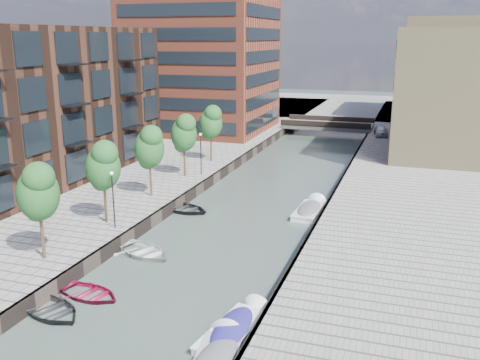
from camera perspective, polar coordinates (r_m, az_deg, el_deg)
The scene contains 25 objects.
water at distance 50.62m, azimuth 3.43°, elevation -1.15°, with size 300.00×300.00×0.00m, color #38473F.
quay_right at distance 49.07m, azimuth 21.80°, elevation -2.14°, with size 20.00×140.00×1.00m, color gray.
quay_wall_left at distance 52.31m, azimuth -3.03°, elevation -0.04°, with size 0.25×140.00×1.00m, color #332823.
quay_wall_right at distance 49.34m, azimuth 10.29°, elevation -1.19°, with size 0.25×140.00×1.00m, color #332823.
far_closure at distance 108.58m, azimuth 11.74°, elevation 7.54°, with size 80.00×40.00×1.00m, color gray.
apartment_block at distance 49.56m, azimuth -22.84°, elevation 6.82°, with size 8.00×38.00×14.00m, color black.
tower at distance 77.80m, azimuth -4.03°, elevation 16.41°, with size 18.00×18.00×30.00m, color brown.
tan_block_near at distance 69.37m, azimuth 21.52°, elevation 8.98°, with size 12.00×25.00×14.00m, color #9B895F.
tan_block_far at distance 95.22m, azimuth 20.88°, elevation 11.01°, with size 12.00×20.00×16.00m, color #9B895F.
bridge at distance 80.98m, azimuth 9.35°, elevation 5.82°, with size 13.00×6.00×1.30m.
tree_2 at distance 33.75m, azimuth -20.77°, elevation -1.04°, with size 2.50×2.50×5.95m.
tree_3 at distance 39.22m, azimuth -14.42°, elevation 1.63°, with size 2.50×2.50×5.95m.
tree_4 at distance 45.12m, azimuth -9.67°, elevation 3.61°, with size 2.50×2.50×5.95m.
tree_5 at distance 51.29m, azimuth -6.02°, elevation 5.10°, with size 2.50×2.50×5.95m.
tree_6 at distance 57.65m, azimuth -3.16°, elevation 6.26°, with size 2.50×2.50×5.95m.
lamp_1 at distance 38.18m, azimuth -13.40°, elevation -1.46°, with size 0.24×0.24×4.12m.
lamp_2 at distance 52.02m, azimuth -4.21°, elevation 3.27°, with size 0.24×0.24×4.12m.
sloop_1 at distance 30.63m, azimuth -19.55°, elevation -13.28°, with size 3.20×4.48×0.93m, color #252427.
sloop_2 at distance 31.79m, azimuth -15.75°, elevation -11.87°, with size 2.88×4.04×0.84m, color maroon.
sloop_3 at distance 36.57m, azimuth -10.15°, elevation -7.86°, with size 3.29×4.61×0.96m, color silver.
sloop_4 at distance 44.92m, azimuth -6.01°, elevation -3.32°, with size 3.32×4.65×0.96m, color #252427.
motorboat_1 at distance 25.00m, azimuth -2.55°, elevation -18.67°, with size 2.54×5.46×1.75m.
motorboat_3 at distance 27.34m, azimuth -0.34°, elevation -15.46°, with size 2.55×5.40×1.73m.
motorboat_4 at distance 44.79m, azimuth 7.52°, elevation -3.13°, with size 2.09×5.46×1.80m.
car at distance 75.71m, azimuth 14.78°, elevation 5.12°, with size 1.65×4.10×1.40m, color #BABDBF.
Camera 1 is at (12.40, -7.01, 14.08)m, focal length 40.00 mm.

